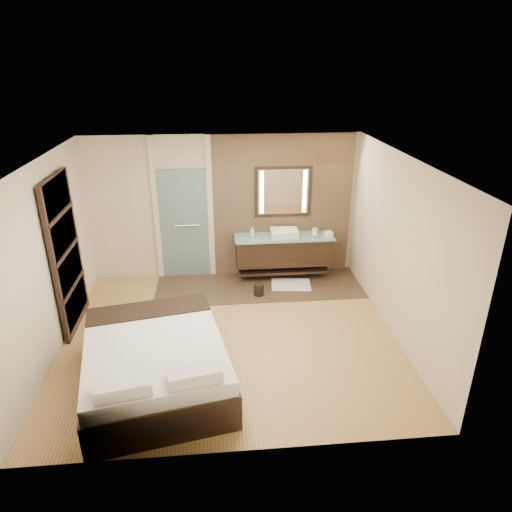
{
  "coord_description": "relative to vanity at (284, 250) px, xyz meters",
  "views": [
    {
      "loc": [
        -0.17,
        -5.94,
        3.93
      ],
      "look_at": [
        0.45,
        0.6,
        1.06
      ],
      "focal_mm": 32.0,
      "sensor_mm": 36.0,
      "label": 1
    }
  ],
  "objects": [
    {
      "name": "waste_bin",
      "position": [
        -0.54,
        -0.67,
        -0.47
      ],
      "size": [
        0.23,
        0.23,
        0.22
      ],
      "primitive_type": "cylinder",
      "rotation": [
        0.0,
        0.0,
        0.42
      ],
      "color": "black",
      "rests_on": "floor"
    },
    {
      "name": "cup",
      "position": [
        0.61,
        0.1,
        0.33
      ],
      "size": [
        0.12,
        0.12,
        0.1
      ],
      "primitive_type": "imported",
      "rotation": [
        0.0,
        0.0,
        -0.01
      ],
      "color": "silver",
      "rests_on": "vanity"
    },
    {
      "name": "soap_bottle_a",
      "position": [
        -0.59,
        -0.01,
        0.38
      ],
      "size": [
        0.1,
        0.1,
        0.2
      ],
      "primitive_type": "imported",
      "rotation": [
        0.0,
        0.0,
        -0.29
      ],
      "color": "silver",
      "rests_on": "vanity"
    },
    {
      "name": "frosted_door",
      "position": [
        -1.85,
        0.28,
        0.56
      ],
      "size": [
        1.1,
        0.12,
        2.7
      ],
      "color": "#A0CACA",
      "rests_on": "floor"
    },
    {
      "name": "vanity",
      "position": [
        0.0,
        0.0,
        0.0
      ],
      "size": [
        1.85,
        0.55,
        0.88
      ],
      "color": "black",
      "rests_on": "stone_wall"
    },
    {
      "name": "soap_bottle_c",
      "position": [
        0.56,
        -0.09,
        0.35
      ],
      "size": [
        0.13,
        0.13,
        0.13
      ],
      "primitive_type": "imported",
      "rotation": [
        0.0,
        0.0,
        0.33
      ],
      "color": "#BDEEEA",
      "rests_on": "vanity"
    },
    {
      "name": "floor",
      "position": [
        -1.1,
        -1.92,
        -0.58
      ],
      "size": [
        5.0,
        5.0,
        0.0
      ],
      "primitive_type": "plane",
      "color": "#9F7542",
      "rests_on": "ground"
    },
    {
      "name": "stone_wall",
      "position": [
        0.0,
        0.29,
        0.77
      ],
      "size": [
        2.6,
        0.08,
        2.7
      ],
      "primitive_type": "cube",
      "color": "tan",
      "rests_on": "floor"
    },
    {
      "name": "tissue_box",
      "position": [
        0.82,
        -0.13,
        0.33
      ],
      "size": [
        0.15,
        0.15,
        0.1
      ],
      "primitive_type": "cube",
      "rotation": [
        0.0,
        0.0,
        0.32
      ],
      "color": "white",
      "rests_on": "vanity"
    },
    {
      "name": "tile_strip",
      "position": [
        -0.5,
        -0.32,
        -0.57
      ],
      "size": [
        3.8,
        1.3,
        0.01
      ],
      "primitive_type": "cube",
      "color": "#38291F",
      "rests_on": "floor"
    },
    {
      "name": "bath_mat",
      "position": [
        0.1,
        -0.35,
        -0.56
      ],
      "size": [
        0.77,
        0.58,
        0.02
      ],
      "primitive_type": "cube",
      "rotation": [
        0.0,
        0.0,
        -0.11
      ],
      "color": "white",
      "rests_on": "floor"
    },
    {
      "name": "shoji_partition",
      "position": [
        -3.53,
        -1.32,
        0.63
      ],
      "size": [
        0.06,
        1.2,
        2.4
      ],
      "color": "black",
      "rests_on": "floor"
    },
    {
      "name": "mirror_unit",
      "position": [
        0.0,
        0.24,
        1.07
      ],
      "size": [
        1.06,
        0.04,
        0.96
      ],
      "color": "black",
      "rests_on": "stone_wall"
    },
    {
      "name": "bed",
      "position": [
        -2.1,
        -2.98,
        -0.24
      ],
      "size": [
        2.1,
        2.44,
        0.83
      ],
      "rotation": [
        0.0,
        0.0,
        0.19
      ],
      "color": "black",
      "rests_on": "floor"
    },
    {
      "name": "soap_bottle_b",
      "position": [
        -0.59,
        0.07,
        0.37
      ],
      "size": [
        0.07,
        0.07,
        0.16
      ],
      "primitive_type": "imported",
      "rotation": [
        0.0,
        0.0,
        0.01
      ],
      "color": "#B2B2B2",
      "rests_on": "vanity"
    }
  ]
}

